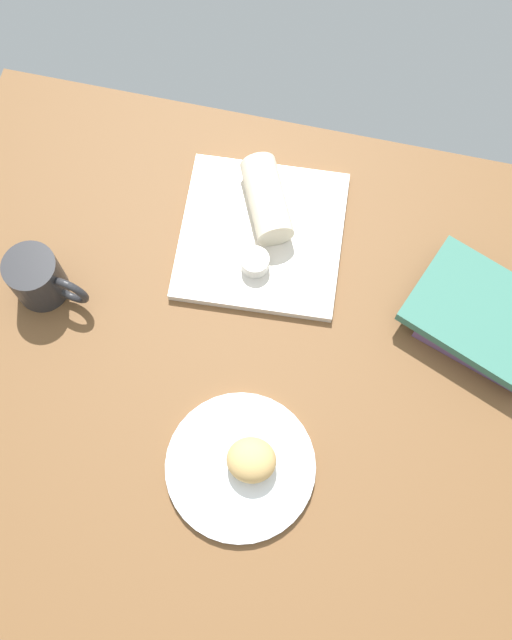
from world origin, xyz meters
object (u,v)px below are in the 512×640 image
(round_plate, at_px, (240,467))
(square_plate, at_px, (261,235))
(sauce_cup, at_px, (255,262))
(book_stack, at_px, (486,320))
(scone_pastry, at_px, (251,460))
(breakfast_wrap, at_px, (267,199))
(coffee_mug, at_px, (39,278))

(round_plate, xyz_separation_m, square_plate, (0.05, -0.37, 0.00))
(round_plate, relative_size, sauce_cup, 4.85)
(book_stack, bearing_deg, scone_pastry, 43.59)
(book_stack, bearing_deg, square_plate, -11.50)
(square_plate, xyz_separation_m, sauce_cup, (-0.00, 0.06, 0.02))
(scone_pastry, distance_m, breakfast_wrap, 0.41)
(breakfast_wrap, distance_m, book_stack, 0.39)
(square_plate, bearing_deg, sauce_cup, 92.30)
(square_plate, height_order, breakfast_wrap, breakfast_wrap)
(scone_pastry, bearing_deg, book_stack, -136.41)
(round_plate, xyz_separation_m, book_stack, (-0.32, -0.30, 0.02))
(sauce_cup, bearing_deg, book_stack, 177.41)
(book_stack, bearing_deg, coffee_mug, 7.40)
(scone_pastry, bearing_deg, sauce_cup, -78.42)
(round_plate, bearing_deg, breakfast_wrap, -82.93)
(scone_pastry, xyz_separation_m, square_plate, (0.06, -0.36, -0.03))
(round_plate, xyz_separation_m, breakfast_wrap, (0.05, -0.42, 0.04))
(breakfast_wrap, relative_size, coffee_mug, 1.06)
(coffee_mug, bearing_deg, scone_pastry, 152.23)
(scone_pastry, bearing_deg, square_plate, -79.89)
(round_plate, distance_m, coffee_mug, 0.42)
(square_plate, distance_m, book_stack, 0.38)
(round_plate, bearing_deg, sauce_cup, -81.34)
(book_stack, bearing_deg, round_plate, 42.98)
(coffee_mug, bearing_deg, sauce_cup, -161.66)
(round_plate, height_order, coffee_mug, coffee_mug)
(round_plate, distance_m, book_stack, 0.43)
(square_plate, xyz_separation_m, breakfast_wrap, (0.00, -0.05, 0.04))
(square_plate, bearing_deg, scone_pastry, 100.11)
(book_stack, xyz_separation_m, coffee_mug, (0.68, 0.09, 0.02))
(round_plate, relative_size, scone_pastry, 3.07)
(scone_pastry, relative_size, sauce_cup, 1.58)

